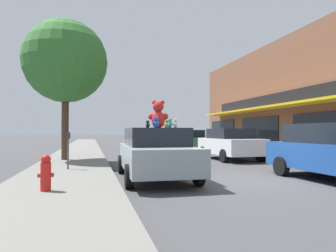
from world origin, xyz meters
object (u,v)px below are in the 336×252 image
object	(u,v)px
teddy_bear_blue	(156,122)
parking_meter	(68,146)
teddy_bear_teal	(170,123)
teddy_bear_black	(148,124)
plush_art_car	(155,152)
parked_car_far_right	(187,140)
teddy_bear_cream	(175,123)
teddy_bear_orange	(167,124)
parked_car_far_center	(230,143)
fire_hydrant	(46,173)
teddy_bear_giant	(158,115)
teddy_bear_purple	(156,124)
street_tree	(66,62)

from	to	relation	value
teddy_bear_blue	parking_meter	xyz separation A→B (m)	(-2.58, 2.48, -0.75)
teddy_bear_teal	teddy_bear_black	world-z (taller)	teddy_bear_black
plush_art_car	parked_car_far_right	size ratio (longest dim) A/B	0.99
parked_car_far_right	teddy_bear_cream	bearing A→B (deg)	-109.43
teddy_bear_orange	parked_car_far_center	bearing A→B (deg)	-122.47
teddy_bear_orange	teddy_bear_cream	size ratio (longest dim) A/B	1.16
teddy_bear_orange	parked_car_far_right	bearing A→B (deg)	-98.77
teddy_bear_blue	fire_hydrant	distance (m)	3.31
teddy_bear_blue	parked_car_far_center	xyz separation A→B (m)	(5.18, 5.84, -0.88)
teddy_bear_giant	parked_car_far_right	distance (m)	13.49
teddy_bear_giant	teddy_bear_purple	distance (m)	1.05
teddy_bear_cream	teddy_bear_purple	world-z (taller)	teddy_bear_purple
teddy_bear_black	teddy_bear_teal	bearing A→B (deg)	158.68
fire_hydrant	parking_meter	size ratio (longest dim) A/B	0.62
teddy_bear_purple	teddy_bear_teal	bearing A→B (deg)	61.66
teddy_bear_purple	street_tree	xyz separation A→B (m)	(-3.30, 4.55, 3.00)
teddy_bear_blue	parking_meter	distance (m)	3.65
teddy_bear_giant	street_tree	distance (m)	6.95
teddy_bear_black	parked_car_far_center	size ratio (longest dim) A/B	0.06
parked_car_far_center	parking_meter	xyz separation A→B (m)	(-7.76, -3.37, 0.13)
teddy_bear_giant	teddy_bear_cream	xyz separation A→B (m)	(0.38, -0.58, -0.28)
teddy_bear_giant	parking_meter	size ratio (longest dim) A/B	0.68
teddy_bear_teal	parked_car_far_right	distance (m)	14.47
plush_art_car	teddy_bear_purple	bearing A→B (deg)	78.73
teddy_bear_giant	teddy_bear_purple	world-z (taller)	teddy_bear_giant
plush_art_car	teddy_bear_teal	size ratio (longest dim) A/B	17.68
plush_art_car	teddy_bear_blue	xyz separation A→B (m)	(-0.10, -0.62, 0.90)
plush_art_car	parked_car_far_center	xyz separation A→B (m)	(5.08, 5.22, 0.02)
plush_art_car	teddy_bear_orange	xyz separation A→B (m)	(0.54, 0.63, 0.90)
teddy_bear_teal	teddy_bear_purple	size ratio (longest dim) A/B	0.84
parked_car_far_center	parked_car_far_right	xyz separation A→B (m)	(0.00, 7.24, 0.01)
teddy_bear_teal	parked_car_far_right	bearing A→B (deg)	-83.08
parked_car_far_center	fire_hydrant	xyz separation A→B (m)	(-7.95, -7.25, -0.28)
teddy_bear_black	parked_car_far_right	world-z (taller)	teddy_bear_black
teddy_bear_teal	teddy_bear_giant	bearing A→B (deg)	-59.21
parked_car_far_right	fire_hydrant	bearing A→B (deg)	-118.73
teddy_bear_cream	street_tree	bearing A→B (deg)	-109.61
teddy_bear_orange	fire_hydrant	size ratio (longest dim) A/B	0.42
teddy_bear_blue	fire_hydrant	size ratio (longest dim) A/B	0.43
teddy_bear_giant	teddy_bear_orange	distance (m)	0.82
teddy_bear_black	teddy_bear_giant	bearing A→B (deg)	169.82
teddy_bear_teal	teddy_bear_black	distance (m)	1.70
teddy_bear_teal	teddy_bear_orange	bearing A→B (deg)	-74.91
teddy_bear_black	parking_meter	xyz separation A→B (m)	(-2.55, 1.30, -0.71)
parked_car_far_center	street_tree	bearing A→B (deg)	177.80
plush_art_car	teddy_bear_orange	world-z (taller)	teddy_bear_orange
parked_car_far_center	street_tree	distance (m)	9.03
fire_hydrant	plush_art_car	bearing A→B (deg)	35.41
teddy_bear_purple	parked_car_far_right	bearing A→B (deg)	-139.86
teddy_bear_purple	fire_hydrant	distance (m)	4.47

